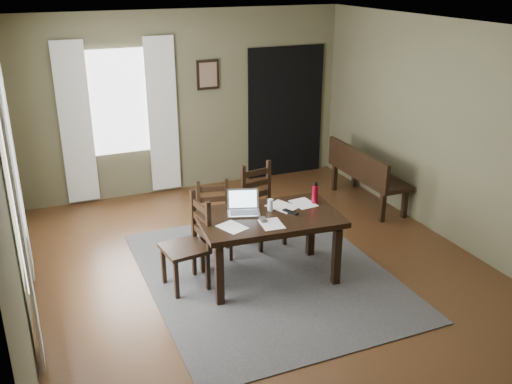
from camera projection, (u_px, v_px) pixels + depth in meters
name	position (u px, v px, depth m)	size (l,w,h in m)	color
ground	(266.00, 275.00, 6.48)	(5.00, 6.00, 0.01)	#492C16
room_shell	(267.00, 120.00, 5.81)	(5.02, 6.02, 2.71)	brown
rug	(266.00, 274.00, 6.47)	(2.60, 3.20, 0.01)	#3E3E3E
dining_table	(269.00, 223.00, 6.16)	(1.58, 1.03, 0.76)	black
chair_end	(189.00, 244.00, 6.07)	(0.50, 0.50, 1.02)	black
chair_back_left	(215.00, 221.00, 6.77)	(0.47, 0.47, 0.90)	black
chair_back_right	(262.00, 206.00, 7.06)	(0.51, 0.51, 1.00)	black
bench	(365.00, 171.00, 8.21)	(0.48, 1.50, 0.85)	black
laptop	(243.00, 207.00, 6.19)	(0.41, 0.37, 0.24)	#B7B7BC
computer_mouse	(263.00, 220.00, 5.98)	(0.06, 0.10, 0.03)	#3F3F42
tv_remote	(290.00, 212.00, 6.18)	(0.05, 0.19, 0.02)	black
drinking_glass	(270.00, 205.00, 6.22)	(0.06, 0.06, 0.13)	silver
water_bottle	(315.00, 194.00, 6.40)	(0.08, 0.08, 0.25)	#A70C24
paper_a	(232.00, 227.00, 5.85)	(0.22, 0.29, 0.00)	white
paper_c	(282.00, 206.00, 6.35)	(0.25, 0.32, 0.00)	white
paper_d	(303.00, 203.00, 6.43)	(0.23, 0.30, 0.00)	white
paper_e	(271.00, 224.00, 5.92)	(0.22, 0.29, 0.00)	white
window_left	(12.00, 179.00, 5.21)	(0.01, 1.30, 1.70)	white
window_back	(118.00, 102.00, 8.12)	(1.00, 0.01, 1.50)	white
curtain_left_near	(23.00, 240.00, 4.62)	(0.03, 0.48, 2.30)	silver
curtain_left_far	(17.00, 176.00, 6.02)	(0.03, 0.48, 2.30)	silver
curtain_back_left	(76.00, 124.00, 7.96)	(0.44, 0.03, 2.30)	silver
curtain_back_right	(163.00, 116.00, 8.41)	(0.44, 0.03, 2.30)	silver
framed_picture	(208.00, 75.00, 8.49)	(0.34, 0.03, 0.44)	black
doorway_back	(286.00, 112.00, 9.22)	(1.30, 0.03, 2.10)	black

